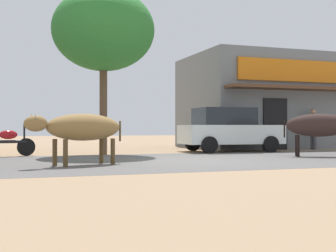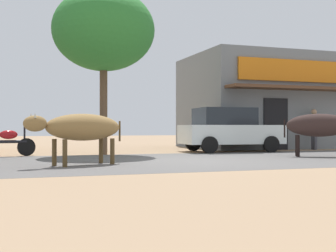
{
  "view_description": "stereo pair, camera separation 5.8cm",
  "coord_description": "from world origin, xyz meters",
  "px_view_note": "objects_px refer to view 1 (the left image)",
  "views": [
    {
      "loc": [
        -4.77,
        -11.83,
        0.9
      ],
      "look_at": [
        -0.08,
        1.62,
        0.95
      ],
      "focal_mm": 49.21,
      "sensor_mm": 36.0,
      "label": 1
    },
    {
      "loc": [
        -4.72,
        -11.85,
        0.9
      ],
      "look_at": [
        -0.08,
        1.62,
        0.95
      ],
      "focal_mm": 49.21,
      "sensor_mm": 36.0,
      "label": 2
    }
  ],
  "objects_px": {
    "parked_motorcycle": "(8,142)",
    "cow_near_brown": "(82,128)",
    "pedestrian_by_shop": "(313,126)",
    "parked_hatchback_car": "(229,129)",
    "roadside_tree": "(103,30)",
    "cow_far_dark": "(321,126)"
  },
  "relations": [
    {
      "from": "parked_motorcycle",
      "to": "cow_near_brown",
      "type": "bearing_deg",
      "value": -67.84
    },
    {
      "from": "pedestrian_by_shop",
      "to": "cow_near_brown",
      "type": "bearing_deg",
      "value": -154.86
    },
    {
      "from": "parked_hatchback_car",
      "to": "pedestrian_by_shop",
      "type": "distance_m",
      "value": 4.02
    },
    {
      "from": "roadside_tree",
      "to": "pedestrian_by_shop",
      "type": "bearing_deg",
      "value": 3.3
    },
    {
      "from": "parked_motorcycle",
      "to": "parked_hatchback_car",
      "type": "bearing_deg",
      "value": 2.65
    },
    {
      "from": "cow_near_brown",
      "to": "cow_far_dark",
      "type": "xyz_separation_m",
      "value": [
        7.53,
        0.87,
        0.06
      ]
    },
    {
      "from": "parked_motorcycle",
      "to": "roadside_tree",
      "type": "bearing_deg",
      "value": 2.44
    },
    {
      "from": "roadside_tree",
      "to": "pedestrian_by_shop",
      "type": "relative_size",
      "value": 3.35
    },
    {
      "from": "cow_near_brown",
      "to": "pedestrian_by_shop",
      "type": "xyz_separation_m",
      "value": [
        10.17,
        4.77,
        0.08
      ]
    },
    {
      "from": "cow_near_brown",
      "to": "parked_motorcycle",
      "type": "bearing_deg",
      "value": 112.16
    },
    {
      "from": "roadside_tree",
      "to": "parked_hatchback_car",
      "type": "height_order",
      "value": "roadside_tree"
    },
    {
      "from": "parked_hatchback_car",
      "to": "cow_far_dark",
      "type": "bearing_deg",
      "value": -69.44
    },
    {
      "from": "cow_near_brown",
      "to": "pedestrian_by_shop",
      "type": "relative_size",
      "value": 1.52
    },
    {
      "from": "parked_motorcycle",
      "to": "cow_near_brown",
      "type": "distance_m",
      "value": 4.48
    },
    {
      "from": "parked_hatchback_car",
      "to": "roadside_tree",
      "type": "bearing_deg",
      "value": -177.21
    },
    {
      "from": "parked_hatchback_car",
      "to": "parked_motorcycle",
      "type": "relative_size",
      "value": 2.17
    },
    {
      "from": "roadside_tree",
      "to": "cow_far_dark",
      "type": "xyz_separation_m",
      "value": [
        6.16,
        -3.39,
        -3.22
      ]
    },
    {
      "from": "cow_far_dark",
      "to": "pedestrian_by_shop",
      "type": "bearing_deg",
      "value": 55.89
    },
    {
      "from": "parked_hatchback_car",
      "to": "parked_motorcycle",
      "type": "bearing_deg",
      "value": -177.35
    },
    {
      "from": "roadside_tree",
      "to": "parked_hatchback_car",
      "type": "distance_m",
      "value": 5.86
    },
    {
      "from": "parked_hatchback_car",
      "to": "pedestrian_by_shop",
      "type": "bearing_deg",
      "value": 3.92
    },
    {
      "from": "parked_motorcycle",
      "to": "cow_far_dark",
      "type": "relative_size",
      "value": 0.74
    }
  ]
}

